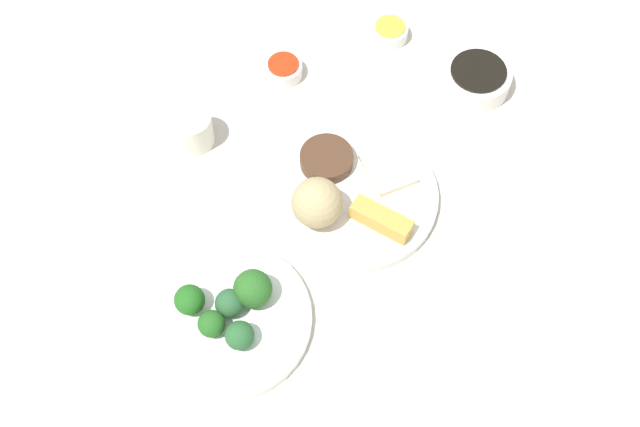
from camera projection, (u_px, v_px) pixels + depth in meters
name	position (u px, v px, depth m)	size (l,w,h in m)	color
tabletop	(364.00, 173.00, 1.25)	(2.20, 2.20, 0.02)	beige
main_plate	(353.00, 196.00, 1.21)	(0.26, 0.26, 0.02)	white
rice_scoop	(317.00, 203.00, 1.15)	(0.07, 0.07, 0.07)	tan
spring_roll	(381.00, 219.00, 1.17)	(0.09, 0.03, 0.03)	gold
crab_rangoon_wonton	(388.00, 169.00, 1.22)	(0.08, 0.06, 0.01)	beige
stir_fry_heap	(327.00, 159.00, 1.22)	(0.08, 0.08, 0.02)	#4E311F
broccoli_plate	(228.00, 319.00, 1.11)	(0.23, 0.23, 0.01)	white
broccoli_floret_0	(253.00, 289.00, 1.10)	(0.05, 0.05, 0.05)	#2B6523
broccoli_floret_1	(211.00, 324.00, 1.08)	(0.04, 0.04, 0.04)	#266121
broccoli_floret_2	(230.00, 303.00, 1.10)	(0.04, 0.04, 0.04)	#2B5C33
broccoli_floret_3	(240.00, 335.00, 1.07)	(0.04, 0.04, 0.04)	#2A6030
broccoli_floret_4	(189.00, 299.00, 1.10)	(0.04, 0.04, 0.04)	#24651D
soy_sauce_bowl	(476.00, 79.00, 1.31)	(0.11, 0.11, 0.04)	white
soy_sauce_bowl_liquid	(479.00, 71.00, 1.29)	(0.09, 0.09, 0.00)	black
sauce_ramekin_hot_mustard	(390.00, 32.00, 1.37)	(0.06, 0.06, 0.02)	white
sauce_ramekin_hot_mustard_liquid	(390.00, 26.00, 1.36)	(0.05, 0.05, 0.00)	yellow
sauce_ramekin_sweet_and_sour	(284.00, 70.00, 1.33)	(0.06, 0.06, 0.02)	white
sauce_ramekin_sweet_and_sour_liquid	(283.00, 64.00, 1.31)	(0.05, 0.05, 0.00)	red
teacup	(193.00, 130.00, 1.25)	(0.06, 0.06, 0.06)	white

